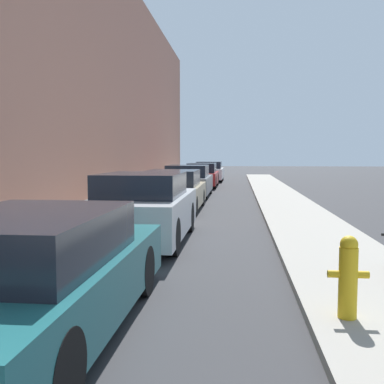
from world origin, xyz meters
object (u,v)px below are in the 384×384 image
object	(u,v)px
parked_car_red	(202,176)
parked_car_silver	(144,209)
parked_car_white	(209,172)
parked_car_champagne	(173,191)
parked_car_grey	(188,181)
parked_car_teal	(35,277)
fire_hydrant	(348,276)

from	to	relation	value
parked_car_red	parked_car_silver	bearing A→B (deg)	-89.80
parked_car_silver	parked_car_white	bearing A→B (deg)	90.02
parked_car_champagne	parked_car_grey	bearing A→B (deg)	90.69
parked_car_teal	parked_car_red	world-z (taller)	parked_car_red
parked_car_grey	parked_car_red	xyz separation A→B (m)	(0.17, 5.79, -0.01)
parked_car_red	fire_hydrant	world-z (taller)	parked_car_red
parked_car_silver	parked_car_champagne	world-z (taller)	parked_car_silver
parked_car_red	parked_car_white	distance (m)	5.76
fire_hydrant	parked_car_grey	bearing A→B (deg)	102.38
parked_car_champagne	parked_car_red	bearing A→B (deg)	89.45
parked_car_silver	parked_car_teal	bearing A→B (deg)	-90.61
parked_car_champagne	parked_car_white	xyz separation A→B (m)	(0.15, 16.69, 0.03)
parked_car_champagne	parked_car_red	world-z (taller)	parked_car_red
parked_car_teal	fire_hydrant	world-z (taller)	parked_car_teal
parked_car_champagne	parked_car_white	distance (m)	16.69
parked_car_silver	parked_car_red	world-z (taller)	parked_car_silver
parked_car_grey	parked_car_white	bearing A→B (deg)	88.93
parked_car_white	parked_car_silver	bearing A→B (deg)	-89.98
parked_car_white	fire_hydrant	bearing A→B (deg)	-83.37
parked_car_white	fire_hydrant	xyz separation A→B (m)	(3.10, -26.63, -0.09)
parked_car_red	parked_car_white	world-z (taller)	parked_car_red
parked_car_white	fire_hydrant	distance (m)	26.81
parked_car_teal	parked_car_grey	size ratio (longest dim) A/B	1.01
parked_car_teal	parked_car_champagne	xyz separation A→B (m)	(-0.11, 10.47, 0.02)
parked_car_grey	fire_hydrant	size ratio (longest dim) A/B	5.15
parked_car_silver	parked_car_champagne	size ratio (longest dim) A/B	0.94
parked_car_grey	parked_car_white	size ratio (longest dim) A/B	1.03
parked_car_champagne	parked_car_white	size ratio (longest dim) A/B	1.04
parked_car_teal	parked_car_white	distance (m)	27.16
parked_car_champagne	parked_car_grey	distance (m)	5.15
parked_car_silver	fire_hydrant	bearing A→B (deg)	-55.58
fire_hydrant	parked_car_champagne	bearing A→B (deg)	108.10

